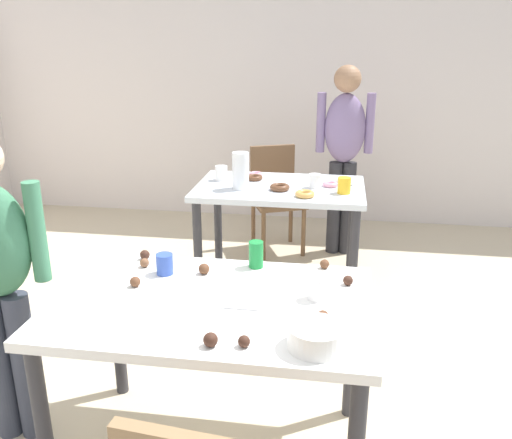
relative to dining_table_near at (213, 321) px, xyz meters
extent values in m
plane|color=beige|center=(0.15, 0.15, -0.66)|extent=(6.40, 6.40, 0.00)
cube|color=silver|center=(0.15, 3.35, 0.64)|extent=(6.40, 0.10, 2.60)
cube|color=white|center=(0.00, 0.00, 0.07)|extent=(1.27, 0.83, 0.04)
cylinder|color=#2D2D33|center=(-0.58, -0.35, -0.30)|extent=(0.06, 0.06, 0.71)
cylinder|color=#2D2D33|center=(-0.58, 0.35, -0.30)|extent=(0.06, 0.06, 0.71)
cylinder|color=#2D2D33|center=(0.58, 0.35, -0.30)|extent=(0.06, 0.06, 0.71)
cube|color=silver|center=(0.08, 1.74, 0.07)|extent=(1.16, 0.74, 0.04)
cylinder|color=#2D2D33|center=(-0.44, 1.43, -0.30)|extent=(0.06, 0.06, 0.71)
cylinder|color=#2D2D33|center=(0.60, 1.43, -0.30)|extent=(0.06, 0.06, 0.71)
cylinder|color=#2D2D33|center=(-0.44, 2.06, -0.30)|extent=(0.06, 0.06, 0.71)
cylinder|color=#2D2D33|center=(0.60, 2.06, -0.30)|extent=(0.06, 0.06, 0.71)
cube|color=brown|center=(-0.01, 2.40, -0.23)|extent=(0.52, 0.52, 0.04)
cube|color=brown|center=(-0.08, 2.56, 0.00)|extent=(0.37, 0.19, 0.42)
cylinder|color=brown|center=(0.22, 2.31, -0.45)|extent=(0.04, 0.04, 0.41)
cylinder|color=brown|center=(-0.10, 2.17, -0.45)|extent=(0.04, 0.04, 0.41)
cylinder|color=brown|center=(0.08, 2.62, -0.45)|extent=(0.04, 0.04, 0.41)
cylinder|color=brown|center=(-0.23, 2.48, -0.45)|extent=(0.04, 0.04, 0.41)
cylinder|color=#383D4C|center=(-0.97, -0.01, -0.31)|extent=(0.11, 0.11, 0.70)
cylinder|color=#383D4C|center=(-0.86, 0.00, -0.31)|extent=(0.11, 0.11, 0.70)
cylinder|color=#3D7A56|center=(-0.73, 0.02, 0.33)|extent=(0.08, 0.08, 0.42)
cylinder|color=#28282D|center=(0.56, 2.44, -0.27)|extent=(0.11, 0.11, 0.77)
cylinder|color=#28282D|center=(0.46, 2.44, -0.27)|extent=(0.11, 0.11, 0.77)
ellipsoid|color=slate|center=(0.51, 2.44, 0.39)|extent=(0.33, 0.21, 0.55)
sphere|color=#997051|center=(0.51, 2.44, 0.77)|extent=(0.21, 0.21, 0.21)
cylinder|color=slate|center=(0.70, 2.45, 0.43)|extent=(0.07, 0.07, 0.47)
cylinder|color=slate|center=(0.32, 2.43, 0.43)|extent=(0.07, 0.07, 0.47)
cylinder|color=white|center=(0.42, -0.28, 0.13)|extent=(0.19, 0.19, 0.08)
cylinder|color=#198438|center=(0.12, 0.35, 0.15)|extent=(0.07, 0.07, 0.12)
cube|color=silver|center=(0.12, -0.05, 0.10)|extent=(0.17, 0.02, 0.01)
cylinder|color=#3351B2|center=(-0.26, 0.21, 0.14)|extent=(0.07, 0.07, 0.09)
cylinder|color=white|center=(0.41, 0.07, 0.14)|extent=(0.07, 0.07, 0.09)
sphere|color=#3D2319|center=(0.07, -0.33, 0.12)|extent=(0.05, 0.05, 0.05)
sphere|color=#3D2319|center=(0.53, 0.22, 0.11)|extent=(0.04, 0.04, 0.04)
sphere|color=#3D2319|center=(0.18, -0.31, 0.11)|extent=(0.04, 0.04, 0.04)
sphere|color=brown|center=(0.43, 0.38, 0.11)|extent=(0.04, 0.04, 0.04)
sphere|color=brown|center=(-0.34, 0.07, 0.12)|extent=(0.04, 0.04, 0.04)
sphere|color=brown|center=(0.44, -0.10, 0.11)|extent=(0.04, 0.04, 0.04)
sphere|color=#3D2319|center=(-0.40, 0.35, 0.12)|extent=(0.05, 0.05, 0.05)
sphere|color=brown|center=(-0.09, 0.24, 0.12)|extent=(0.05, 0.05, 0.05)
sphere|color=brown|center=(-0.38, 0.27, 0.11)|extent=(0.04, 0.04, 0.04)
cylinder|color=white|center=(-0.18, 1.63, 0.22)|extent=(0.11, 0.11, 0.25)
cylinder|color=white|center=(-0.36, 1.83, 0.15)|extent=(0.09, 0.09, 0.10)
cylinder|color=white|center=(0.32, 1.73, 0.14)|extent=(0.08, 0.08, 0.10)
cylinder|color=yellow|center=(0.52, 1.62, 0.15)|extent=(0.09, 0.09, 0.11)
torus|color=pink|center=(0.42, 1.78, 0.11)|extent=(0.11, 0.11, 0.03)
torus|color=pink|center=(-0.13, 1.99, 0.11)|extent=(0.10, 0.10, 0.03)
torus|color=brown|center=(-0.12, 1.88, 0.11)|extent=(0.12, 0.12, 0.03)
torus|color=white|center=(0.52, 1.86, 0.11)|extent=(0.14, 0.14, 0.04)
torus|color=brown|center=(0.09, 1.63, 0.11)|extent=(0.13, 0.13, 0.04)
torus|color=gold|center=(0.27, 1.50, 0.11)|extent=(0.13, 0.13, 0.04)
camera|label=1|loc=(0.47, -1.88, 1.10)|focal=38.11mm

